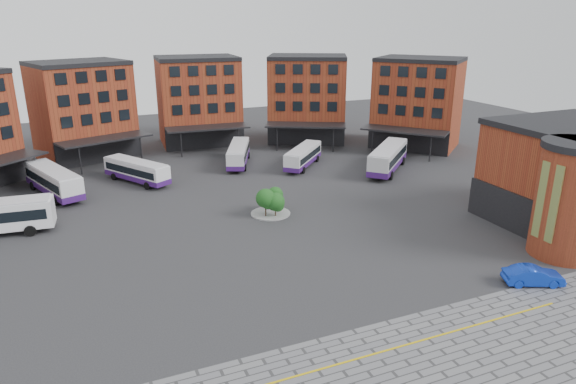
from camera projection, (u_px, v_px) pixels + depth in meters
name	position (u px, v px, depth m)	size (l,w,h in m)	color
ground	(298.00, 262.00, 45.78)	(160.00, 160.00, 0.00)	#28282B
yellow_line	(411.00, 343.00, 34.33)	(26.00, 0.15, 0.02)	gold
main_building	(162.00, 114.00, 74.97)	(94.14, 42.48, 14.60)	brown
east_building	(569.00, 178.00, 52.05)	(17.40, 15.40, 10.60)	brown
tree_island	(272.00, 201.00, 56.02)	(4.40, 4.40, 3.20)	gray
bus_b	(53.00, 181.00, 62.49)	(6.79, 12.16, 3.37)	silver
bus_c	(137.00, 171.00, 67.30)	(7.54, 10.30, 2.98)	white
bus_d	(238.00, 154.00, 75.52)	(6.49, 10.90, 3.04)	silver
bus_e	(303.00, 156.00, 74.50)	(8.78, 9.13, 2.90)	silver
bus_f	(388.00, 158.00, 72.38)	(11.08, 10.79, 3.54)	silver
blue_car	(533.00, 276.00, 41.72)	(1.65, 4.73, 1.56)	#0E31B8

